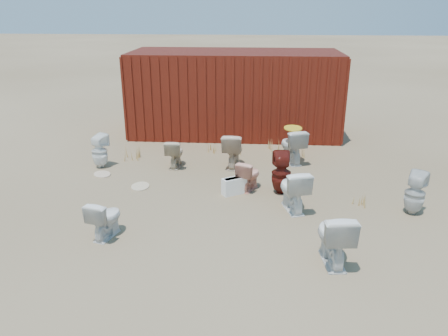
# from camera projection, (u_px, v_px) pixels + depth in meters

# --- Properties ---
(ground) EXTENTS (100.00, 100.00, 0.00)m
(ground) POSITION_uv_depth(u_px,v_px,m) (222.00, 205.00, 8.49)
(ground) COLOR brown
(ground) RESTS_ON ground
(shipping_container) EXTENTS (6.00, 2.40, 2.40)m
(shipping_container) POSITION_uv_depth(u_px,v_px,m) (235.00, 93.00, 12.92)
(shipping_container) COLOR #52130D
(shipping_container) RESTS_ON ground
(toilet_front_a) EXTENTS (0.54, 0.74, 0.68)m
(toilet_front_a) POSITION_uv_depth(u_px,v_px,m) (105.00, 218.00, 7.24)
(toilet_front_a) COLOR silver
(toilet_front_a) RESTS_ON ground
(toilet_front_pink) EXTENTS (0.59, 0.72, 0.64)m
(toilet_front_pink) POSITION_uv_depth(u_px,v_px,m) (249.00, 175.00, 9.11)
(toilet_front_pink) COLOR #F0A28A
(toilet_front_pink) RESTS_ON ground
(toilet_front_c) EXTENTS (0.66, 0.90, 0.83)m
(toilet_front_c) POSITION_uv_depth(u_px,v_px,m) (293.00, 189.00, 8.17)
(toilet_front_c) COLOR white
(toilet_front_c) RESTS_ON ground
(toilet_front_maroon) EXTENTS (0.40, 0.41, 0.88)m
(toilet_front_maroon) POSITION_uv_depth(u_px,v_px,m) (281.00, 173.00, 8.89)
(toilet_front_maroon) COLOR #5B160F
(toilet_front_maroon) RESTS_ON ground
(toilet_front_e) EXTENTS (0.57, 0.89, 0.86)m
(toilet_front_e) POSITION_uv_depth(u_px,v_px,m) (334.00, 237.00, 6.48)
(toilet_front_e) COLOR silver
(toilet_front_e) RESTS_ON ground
(toilet_back_a) EXTENTS (0.49, 0.49, 0.81)m
(toilet_back_a) POSITION_uv_depth(u_px,v_px,m) (100.00, 151.00, 10.32)
(toilet_back_a) COLOR white
(toilet_back_a) RESTS_ON ground
(toilet_back_beige_left) EXTENTS (0.40, 0.68, 0.68)m
(toilet_back_beige_left) POSITION_uv_depth(u_px,v_px,m) (175.00, 153.00, 10.39)
(toilet_back_beige_left) COLOR #C6B291
(toilet_back_beige_left) RESTS_ON ground
(toilet_back_beige_right) EXTENTS (0.53, 0.86, 0.84)m
(toilet_back_beige_right) POSITION_uv_depth(u_px,v_px,m) (233.00, 150.00, 10.37)
(toilet_back_beige_right) COLOR beige
(toilet_back_beige_right) RESTS_ON ground
(toilet_back_yellowlid) EXTENTS (0.73, 0.96, 0.86)m
(toilet_back_yellowlid) POSITION_uv_depth(u_px,v_px,m) (292.00, 146.00, 10.63)
(toilet_back_yellowlid) COLOR silver
(toilet_back_yellowlid) RESTS_ON ground
(toilet_back_e) EXTENTS (0.51, 0.51, 0.82)m
(toilet_back_e) POSITION_uv_depth(u_px,v_px,m) (415.00, 193.00, 8.02)
(toilet_back_e) COLOR silver
(toilet_back_e) RESTS_ON ground
(yellow_lid) EXTENTS (0.44, 0.55, 0.02)m
(yellow_lid) POSITION_uv_depth(u_px,v_px,m) (293.00, 128.00, 10.48)
(yellow_lid) COLOR gold
(yellow_lid) RESTS_ON toilet_back_yellowlid
(loose_tank) EXTENTS (0.53, 0.43, 0.35)m
(loose_tank) POSITION_uv_depth(u_px,v_px,m) (234.00, 186.00, 8.94)
(loose_tank) COLOR white
(loose_tank) RESTS_ON ground
(loose_lid_near) EXTENTS (0.41, 0.52, 0.02)m
(loose_lid_near) POSITION_uv_depth(u_px,v_px,m) (140.00, 186.00, 9.33)
(loose_lid_near) COLOR beige
(loose_lid_near) RESTS_ON ground
(loose_lid_far) EXTENTS (0.57, 0.59, 0.02)m
(loose_lid_far) POSITION_uv_depth(u_px,v_px,m) (102.00, 174.00, 10.00)
(loose_lid_far) COLOR #CCB094
(loose_lid_far) RESTS_ON ground
(weed_clump_a) EXTENTS (0.36, 0.36, 0.33)m
(weed_clump_a) POSITION_uv_depth(u_px,v_px,m) (132.00, 153.00, 10.95)
(weed_clump_a) COLOR tan
(weed_clump_a) RESTS_ON ground
(weed_clump_b) EXTENTS (0.32, 0.32, 0.27)m
(weed_clump_b) POSITION_uv_depth(u_px,v_px,m) (236.00, 152.00, 11.11)
(weed_clump_b) COLOR tan
(weed_clump_b) RESTS_ON ground
(weed_clump_c) EXTENTS (0.36, 0.36, 0.34)m
(weed_clump_c) POSITION_uv_depth(u_px,v_px,m) (299.00, 151.00, 11.08)
(weed_clump_c) COLOR tan
(weed_clump_c) RESTS_ON ground
(weed_clump_d) EXTENTS (0.30, 0.30, 0.23)m
(weed_clump_d) POSITION_uv_depth(u_px,v_px,m) (211.00, 148.00, 11.52)
(weed_clump_d) COLOR tan
(weed_clump_d) RESTS_ON ground
(weed_clump_e) EXTENTS (0.34, 0.34, 0.30)m
(weed_clump_e) POSITION_uv_depth(u_px,v_px,m) (274.00, 145.00, 11.63)
(weed_clump_e) COLOR tan
(weed_clump_e) RESTS_ON ground
(weed_clump_f) EXTENTS (0.28, 0.28, 0.25)m
(weed_clump_f) POSITION_uv_depth(u_px,v_px,m) (359.00, 200.00, 8.41)
(weed_clump_f) COLOR tan
(weed_clump_f) RESTS_ON ground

